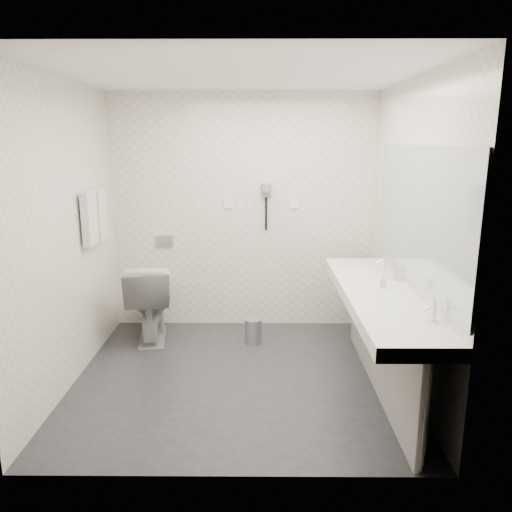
{
  "coord_description": "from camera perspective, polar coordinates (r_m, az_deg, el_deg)",
  "views": [
    {
      "loc": [
        0.18,
        -3.91,
        2.01
      ],
      "look_at": [
        0.15,
        0.15,
        1.05
      ],
      "focal_mm": 34.4,
      "sensor_mm": 36.0,
      "label": 1
    }
  ],
  "objects": [
    {
      "name": "floor",
      "position": [
        4.4,
        -2.03,
        -13.88
      ],
      "size": [
        2.8,
        2.8,
        0.0
      ],
      "primitive_type": "plane",
      "color": "#28292D",
      "rests_on": "ground"
    },
    {
      "name": "ceiling",
      "position": [
        3.95,
        -2.34,
        20.41
      ],
      "size": [
        2.8,
        2.8,
        0.0
      ],
      "primitive_type": "plane",
      "rotation": [
        3.14,
        0.0,
        0.0
      ],
      "color": "white",
      "rests_on": "wall_back"
    },
    {
      "name": "wall_back",
      "position": [
        5.27,
        -1.55,
        4.99
      ],
      "size": [
        2.8,
        0.0,
        2.8
      ],
      "primitive_type": "plane",
      "rotation": [
        1.57,
        0.0,
        0.0
      ],
      "color": "white",
      "rests_on": "floor"
    },
    {
      "name": "wall_front",
      "position": [
        2.73,
        -3.37,
        -2.88
      ],
      "size": [
        2.8,
        0.0,
        2.8
      ],
      "primitive_type": "plane",
      "rotation": [
        -1.57,
        0.0,
        0.0
      ],
      "color": "white",
      "rests_on": "floor"
    },
    {
      "name": "wall_left",
      "position": [
        4.29,
        -21.22,
        2.18
      ],
      "size": [
        0.0,
        2.6,
        2.6
      ],
      "primitive_type": "plane",
      "rotation": [
        1.57,
        0.0,
        1.57
      ],
      "color": "white",
      "rests_on": "floor"
    },
    {
      "name": "wall_right",
      "position": [
        4.17,
        17.44,
        2.18
      ],
      "size": [
        0.0,
        2.6,
        2.6
      ],
      "primitive_type": "plane",
      "rotation": [
        1.57,
        0.0,
        -1.57
      ],
      "color": "white",
      "rests_on": "floor"
    },
    {
      "name": "vanity_counter",
      "position": [
        4.02,
        14.05,
        -4.64
      ],
      "size": [
        0.55,
        2.2,
        0.1
      ],
      "primitive_type": "cube",
      "color": "white",
      "rests_on": "floor"
    },
    {
      "name": "vanity_panel",
      "position": [
        4.17,
        14.06,
        -10.2
      ],
      "size": [
        0.03,
        2.15,
        0.75
      ],
      "primitive_type": "cube",
      "color": "gray",
      "rests_on": "floor"
    },
    {
      "name": "vanity_post_near",
      "position": [
        3.29,
        18.96,
        -17.28
      ],
      "size": [
        0.06,
        0.06,
        0.75
      ],
      "primitive_type": "cylinder",
      "color": "silver",
      "rests_on": "floor"
    },
    {
      "name": "vanity_post_far",
      "position": [
        5.13,
        11.7,
        -5.61
      ],
      "size": [
        0.06,
        0.06,
        0.75
      ],
      "primitive_type": "cylinder",
      "color": "silver",
      "rests_on": "floor"
    },
    {
      "name": "mirror",
      "position": [
        3.95,
        18.26,
        4.47
      ],
      "size": [
        0.02,
        2.2,
        1.05
      ],
      "primitive_type": "cube",
      "color": "#B2BCC6",
      "rests_on": "wall_right"
    },
    {
      "name": "basin_near",
      "position": [
        3.41,
        16.61,
        -7.4
      ],
      "size": [
        0.4,
        0.31,
        0.05
      ],
      "primitive_type": "ellipsoid",
      "color": "white",
      "rests_on": "vanity_counter"
    },
    {
      "name": "basin_far",
      "position": [
        4.62,
        12.22,
        -1.76
      ],
      "size": [
        0.4,
        0.31,
        0.05
      ],
      "primitive_type": "ellipsoid",
      "color": "white",
      "rests_on": "vanity_counter"
    },
    {
      "name": "faucet_near",
      "position": [
        3.44,
        19.84,
        -5.87
      ],
      "size": [
        0.04,
        0.04,
        0.15
      ],
      "primitive_type": "cylinder",
      "color": "silver",
      "rests_on": "vanity_counter"
    },
    {
      "name": "faucet_far",
      "position": [
        4.64,
        14.63,
        -0.68
      ],
      "size": [
        0.04,
        0.04,
        0.15
      ],
      "primitive_type": "cylinder",
      "color": "silver",
      "rests_on": "vanity_counter"
    },
    {
      "name": "soap_bottle_a",
      "position": [
        4.09,
        14.55,
        -2.92
      ],
      "size": [
        0.05,
        0.05,
        0.1
      ],
      "primitive_type": "imported",
      "rotation": [
        0.0,
        0.0,
        -0.09
      ],
      "color": "silver",
      "rests_on": "vanity_counter"
    },
    {
      "name": "glass_left",
      "position": [
        4.34,
        16.12,
        -2.03
      ],
      "size": [
        0.06,
        0.06,
        0.1
      ],
      "primitive_type": "cylinder",
      "rotation": [
        0.0,
        0.0,
        0.0
      ],
      "color": "silver",
      "rests_on": "vanity_counter"
    },
    {
      "name": "toilet",
      "position": [
        5.17,
        -12.24,
        -5.07
      ],
      "size": [
        0.57,
        0.87,
        0.82
      ],
      "primitive_type": "imported",
      "rotation": [
        0.0,
        0.0,
        3.29
      ],
      "color": "white",
      "rests_on": "floor"
    },
    {
      "name": "flush_plate",
      "position": [
        5.4,
        -10.58,
        1.74
      ],
      "size": [
        0.18,
        0.02,
        0.12
      ],
      "primitive_type": "cube",
      "color": "#B2B5BA",
      "rests_on": "wall_back"
    },
    {
      "name": "pedal_bin",
      "position": [
        5.03,
        -0.32,
        -8.79
      ],
      "size": [
        0.2,
        0.2,
        0.24
      ],
      "primitive_type": "cylinder",
      "rotation": [
        0.0,
        0.0,
        0.17
      ],
      "color": "#B2B5BA",
      "rests_on": "floor"
    },
    {
      "name": "bin_lid",
      "position": [
        4.98,
        -0.32,
        -7.44
      ],
      "size": [
        0.17,
        0.17,
        0.02
      ],
      "primitive_type": "cylinder",
      "color": "#B2B5BA",
      "rests_on": "pedal_bin"
    },
    {
      "name": "towel_rail",
      "position": [
        4.74,
        -18.55,
        7.04
      ],
      "size": [
        0.02,
        0.62,
        0.02
      ],
      "primitive_type": "cylinder",
      "rotation": [
        1.57,
        0.0,
        0.0
      ],
      "color": "silver",
      "rests_on": "wall_left"
    },
    {
      "name": "towel_near",
      "position": [
        4.63,
        -18.79,
        4.14
      ],
      "size": [
        0.07,
        0.24,
        0.48
      ],
      "primitive_type": "cube",
      "color": "silver",
      "rests_on": "towel_rail"
    },
    {
      "name": "towel_far",
      "position": [
        4.9,
        -17.73,
        4.67
      ],
      "size": [
        0.07,
        0.24,
        0.48
      ],
      "primitive_type": "cube",
      "color": "silver",
      "rests_on": "towel_rail"
    },
    {
      "name": "dryer_cradle",
      "position": [
        5.21,
        1.2,
        7.66
      ],
      "size": [
        0.1,
        0.04,
        0.14
      ],
      "primitive_type": "cube",
      "color": "gray",
      "rests_on": "wall_back"
    },
    {
      "name": "dryer_barrel",
      "position": [
        5.14,
        1.21,
        7.92
      ],
      "size": [
        0.08,
        0.14,
        0.08
      ],
      "primitive_type": "cylinder",
      "rotation": [
        1.57,
        0.0,
        0.0
      ],
      "color": "gray",
      "rests_on": "dryer_cradle"
    },
    {
      "name": "dryer_cord",
      "position": [
        5.23,
        1.18,
        4.91
      ],
      "size": [
        0.02,
        0.02,
        0.35
      ],
      "primitive_type": "cylinder",
      "color": "black",
      "rests_on": "dryer_cradle"
    },
    {
      "name": "switch_plate_a",
      "position": [
        5.25,
        -3.2,
        6.04
      ],
      "size": [
        0.09,
        0.02,
        0.09
      ],
      "primitive_type": "cube",
      "color": "white",
      "rests_on": "wall_back"
    },
    {
      "name": "switch_plate_b",
      "position": [
        5.26,
        4.47,
        6.03
      ],
      "size": [
        0.09,
        0.02,
        0.09
      ],
      "primitive_type": "cube",
      "color": "white",
      "rests_on": "wall_back"
    }
  ]
}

